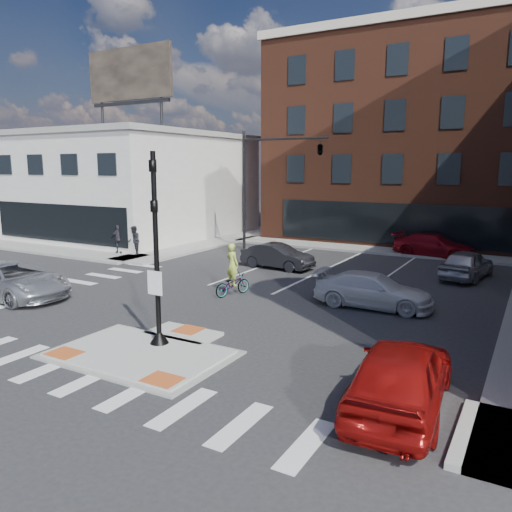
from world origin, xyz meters
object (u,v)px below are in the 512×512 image
Objects in this scene: bg_car_red at (434,245)px; pedestrian_a at (134,240)px; bg_car_dark at (277,256)px; bg_car_silver at (467,264)px; cyclist at (232,278)px; white_pickup at (373,290)px; red_sedan at (401,375)px; pedestrian_b at (118,239)px; silver_suv at (12,280)px.

pedestrian_a is (-16.44, -9.50, 0.34)m from bg_car_red.
bg_car_red is (6.94, 8.15, 0.04)m from bg_car_dark.
bg_car_silver is 12.27m from cyclist.
white_pickup is at bearing -150.77° from cyclist.
bg_car_red is at bearing -1.83° from white_pickup.
bg_car_red is 15.65m from cyclist.
red_sedan is at bearing -161.33° from white_pickup.
pedestrian_b is (-17.78, -9.51, 0.33)m from bg_car_red.
bg_car_silver is at bearing -49.46° from silver_suv.
bg_car_dark is 0.83× the size of bg_car_red.
pedestrian_b reaches higher than white_pickup.
silver_suv is at bearing 153.64° from bg_car_dark.
pedestrian_a is at bearing -35.78° from red_sedan.
white_pickup is (14.02, 6.40, -0.09)m from silver_suv.
pedestrian_a is 1.34m from pedestrian_b.
bg_car_silver is 2.40× the size of pedestrian_a.
silver_suv reaches higher than white_pickup.
pedestrian_b is at bearing -34.12° from red_sedan.
bg_car_red is at bearing -94.82° from cyclist.
cyclist is at bearing 164.72° from bg_car_red.
red_sedan is at bearing 6.83° from pedestrian_a.
white_pickup is at bearing -172.82° from bg_car_red.
cyclist is (8.05, 5.13, 0.01)m from silver_suv.
white_pickup is 2.61× the size of pedestrian_a.
pedestrian_b is (-17.86, 3.73, 0.37)m from white_pickup.
pedestrian_b is at bearing 19.82° from bg_car_silver.
cyclist reaches higher than pedestrian_b.
pedestrian_a is at bearing -8.06° from cyclist.
silver_suv is 3.07× the size of pedestrian_b.
pedestrian_b is (-10.84, -1.36, 0.38)m from bg_car_dark.
red_sedan is 15.80m from bg_car_silver.
bg_car_silver is 2.41× the size of pedestrian_b.
white_pickup is 0.95× the size of bg_car_red.
silver_suv reaches higher than bg_car_silver.
bg_car_silver reaches higher than bg_car_red.
red_sedan is 21.74m from bg_car_red.
white_pickup is at bearing -64.94° from silver_suv.
bg_car_red reaches higher than bg_car_dark.
cyclist is 11.67m from pedestrian_a.
bg_car_red is at bearing -35.43° from bg_car_dark.
red_sedan is 2.75× the size of pedestrian_a.
pedestrian_b reaches higher than bg_car_dark.
red_sedan reaches higher than bg_car_silver.
silver_suv is 17.27m from red_sedan.
silver_suv is at bearing -10.59° from red_sedan.
cyclist reaches higher than pedestrian_a.
bg_car_silver reaches higher than white_pickup.
red_sedan is 23.04m from pedestrian_a.
white_pickup is 1.09× the size of bg_car_silver.
bg_car_red is at bearing -55.72° from bg_car_silver.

